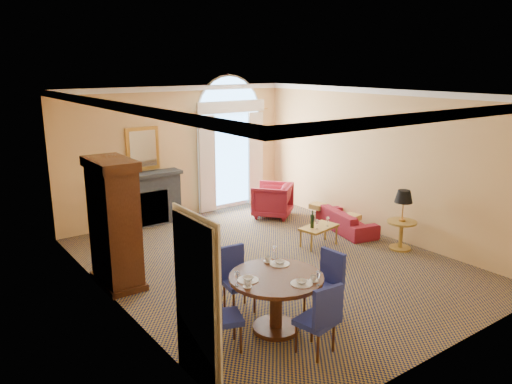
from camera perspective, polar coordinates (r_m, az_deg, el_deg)
ground at (r=9.68m, az=1.76°, el=-8.08°), size 7.50×7.50×0.00m
room_envelope at (r=9.53m, az=-0.72°, el=7.24°), size 6.04×7.52×3.45m
armoire at (r=8.76m, az=-15.87°, el=-3.69°), size 0.63×1.12×2.20m
dining_table at (r=7.16m, az=2.32°, el=-11.21°), size 1.33×1.33×1.04m
dining_chair_north at (r=7.77m, az=-2.42°, el=-9.36°), size 0.51×0.52×1.00m
dining_chair_south at (r=6.65m, az=7.47°, el=-13.82°), size 0.53×0.53×1.00m
dining_chair_east at (r=7.68m, az=8.09°, el=-9.82°), size 0.48×0.47×1.00m
dining_chair_west at (r=6.71m, az=-4.38°, el=-13.46°), size 0.57×0.57×1.00m
sofa at (r=11.56m, az=10.30°, el=-3.20°), size 1.03×1.79×0.49m
armchair at (r=12.40m, az=1.89°, el=-0.93°), size 1.27×1.27×0.83m
coffee_table at (r=10.48m, az=7.16°, el=-4.02°), size 0.91×0.61×0.79m
side_table at (r=10.53m, az=16.40°, el=-2.27°), size 0.60×0.60×1.22m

